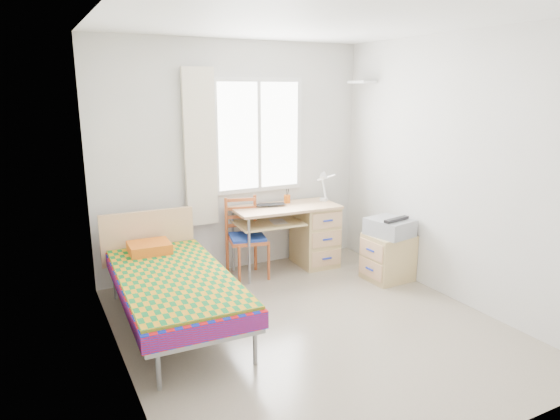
# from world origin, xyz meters

# --- Properties ---
(floor) EXTENTS (3.50, 3.50, 0.00)m
(floor) POSITION_xyz_m (0.00, 0.00, 0.00)
(floor) COLOR #BCAD93
(floor) RESTS_ON ground
(ceiling) EXTENTS (3.50, 3.50, 0.00)m
(ceiling) POSITION_xyz_m (0.00, 0.00, 2.60)
(ceiling) COLOR white
(ceiling) RESTS_ON wall_back
(wall_back) EXTENTS (3.20, 0.00, 3.20)m
(wall_back) POSITION_xyz_m (0.00, 1.75, 1.30)
(wall_back) COLOR silver
(wall_back) RESTS_ON ground
(wall_left) EXTENTS (0.00, 3.50, 3.50)m
(wall_left) POSITION_xyz_m (-1.60, 0.00, 1.30)
(wall_left) COLOR silver
(wall_left) RESTS_ON ground
(wall_right) EXTENTS (0.00, 3.50, 3.50)m
(wall_right) POSITION_xyz_m (1.60, 0.00, 1.30)
(wall_right) COLOR silver
(wall_right) RESTS_ON ground
(window) EXTENTS (1.10, 0.04, 1.30)m
(window) POSITION_xyz_m (0.30, 1.73, 1.55)
(window) COLOR white
(window) RESTS_ON wall_back
(curtain) EXTENTS (0.35, 0.05, 1.70)m
(curtain) POSITION_xyz_m (-0.42, 1.68, 1.45)
(curtain) COLOR beige
(curtain) RESTS_ON wall_back
(floating_shelf) EXTENTS (0.20, 0.32, 0.03)m
(floating_shelf) POSITION_xyz_m (1.49, 1.40, 2.15)
(floating_shelf) COLOR white
(floating_shelf) RESTS_ON wall_right
(bed) EXTENTS (0.99, 2.02, 0.86)m
(bed) POSITION_xyz_m (-1.08, 0.63, 0.42)
(bed) COLOR gray
(bed) RESTS_ON floor
(desk) EXTENTS (1.24, 0.62, 0.76)m
(desk) POSITION_xyz_m (0.81, 1.42, 0.41)
(desk) COLOR tan
(desk) RESTS_ON floor
(chair) EXTENTS (0.47, 0.47, 0.91)m
(chair) POSITION_xyz_m (-0.01, 1.43, 0.51)
(chair) COLOR #AF3C22
(chair) RESTS_ON floor
(cabinet) EXTENTS (0.49, 0.44, 0.52)m
(cabinet) POSITION_xyz_m (1.35, 0.61, 0.26)
(cabinet) COLOR tan
(cabinet) RESTS_ON floor
(printer) EXTENTS (0.46, 0.51, 0.19)m
(printer) POSITION_xyz_m (1.34, 0.59, 0.62)
(printer) COLOR #93949A
(printer) RESTS_ON cabinet
(laptop) EXTENTS (0.37, 0.28, 0.03)m
(laptop) POSITION_xyz_m (0.33, 1.46, 0.77)
(laptop) COLOR black
(laptop) RESTS_ON desk
(pen_cup) EXTENTS (0.09, 0.09, 0.10)m
(pen_cup) POSITION_xyz_m (0.58, 1.56, 0.81)
(pen_cup) COLOR orange
(pen_cup) RESTS_ON desk
(task_lamp) EXTENTS (0.22, 0.32, 0.39)m
(task_lamp) POSITION_xyz_m (0.97, 1.35, 1.00)
(task_lamp) COLOR white
(task_lamp) RESTS_ON desk
(book) EXTENTS (0.21, 0.26, 0.02)m
(book) POSITION_xyz_m (0.29, 1.41, 0.59)
(book) COLOR gray
(book) RESTS_ON desk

